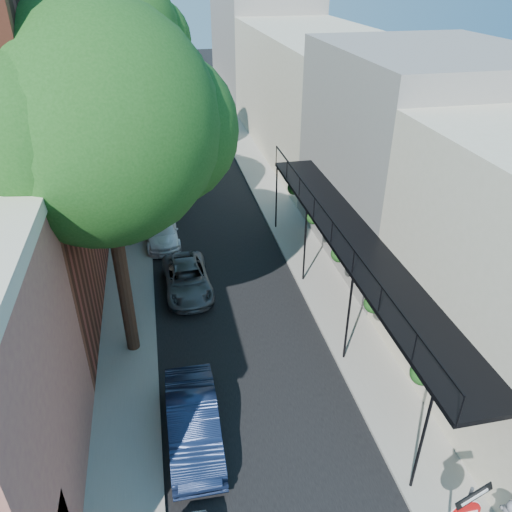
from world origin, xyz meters
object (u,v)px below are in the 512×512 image
parked_car_d (162,231)px  parked_car_f (172,159)px  oak_near (115,126)px  parked_car_b (193,422)px  oak_far (126,36)px  parked_car_c (187,279)px  oak_mid (124,93)px  parked_car_e (167,193)px

parked_car_d → parked_car_f: 10.10m
oak_near → parked_car_f: bearing=83.6°
parked_car_b → oak_near: bearing=106.4°
oak_far → parked_car_c: oak_far is taller
oak_mid → parked_car_e: oak_mid is taller
oak_far → parked_car_d: bearing=-84.6°
parked_car_b → parked_car_f: bearing=88.7°
parked_car_f → parked_car_d: bearing=-101.6°
parked_car_c → parked_car_e: 8.79m
oak_far → parked_car_f: oak_far is taller
parked_car_d → oak_mid: bearing=157.9°
oak_near → parked_car_c: 8.14m
oak_near → parked_car_c: (1.76, 3.08, -7.32)m
parked_car_c → parked_car_d: parked_car_d is taller
parked_car_e → parked_car_f: (0.57, 5.81, -0.04)m
parked_car_b → parked_car_f: parked_car_b is taller
oak_near → parked_car_c: bearing=60.2°
oak_far → parked_car_f: bearing=18.7°
oak_mid → parked_car_d: (0.95, -0.35, -6.50)m
oak_mid → parked_car_d: 6.58m
parked_car_e → parked_car_b: bearing=-84.7°
parked_car_b → parked_car_e: (0.09, 16.40, 0.02)m
oak_mid → parked_car_e: (1.44, 3.89, -6.37)m
parked_car_c → oak_mid: bearing=108.4°
oak_far → parked_car_c: bearing=-82.8°
parked_car_f → parked_car_e: bearing=-101.2°
oak_mid → parked_car_d: bearing=-20.1°
parked_car_d → parked_car_e: (0.49, 4.24, 0.13)m
oak_mid → parked_car_f: oak_mid is taller
oak_near → parked_car_c: size_ratio=2.86×
parked_car_c → parked_car_e: parked_car_e is taller
oak_near → oak_far: 17.01m
parked_car_b → parked_car_c: bearing=86.9°
parked_car_b → oak_mid: bearing=96.6°
parked_car_e → parked_car_f: bearing=90.0°
parked_car_c → parked_car_f: (0.20, 14.59, 0.10)m
parked_car_c → parked_car_d: (-0.86, 4.54, 0.00)m
parked_car_b → parked_car_d: (-0.40, 12.16, -0.11)m
oak_near → oak_far: bearing=90.0°
oak_mid → parked_car_f: (2.02, 9.70, -6.41)m
parked_car_f → parked_car_c: bearing=-96.3°
parked_car_e → parked_car_f: size_ratio=1.02×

